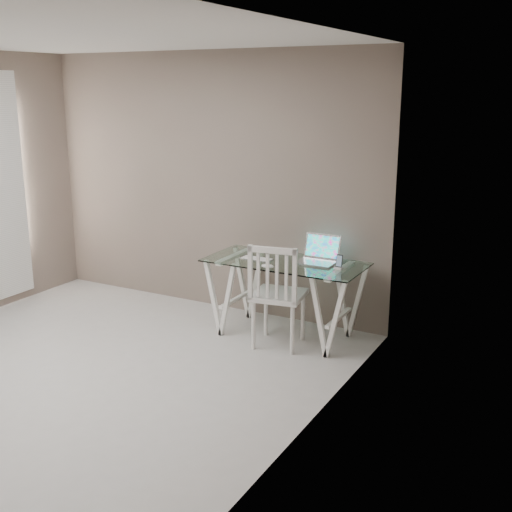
{
  "coord_description": "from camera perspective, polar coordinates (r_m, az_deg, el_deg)",
  "views": [
    {
      "loc": [
        3.64,
        -3.45,
        2.34
      ],
      "look_at": [
        0.96,
        1.49,
        0.85
      ],
      "focal_mm": 45.0,
      "sensor_mm": 36.0,
      "label": 1
    }
  ],
  "objects": [
    {
      "name": "desk",
      "position": [
        6.13,
        2.57,
        -3.76
      ],
      "size": [
        1.5,
        0.7,
        0.75
      ],
      "color": "silver",
      "rests_on": "ground"
    },
    {
      "name": "laptop",
      "position": [
        6.03,
        5.58,
        0.02
      ],
      "size": [
        0.35,
        0.32,
        0.24
      ],
      "color": "silver",
      "rests_on": "desk"
    },
    {
      "name": "chair",
      "position": [
        5.8,
        1.82,
        -3.15
      ],
      "size": [
        0.52,
        0.52,
        0.99
      ],
      "rotation": [
        0.0,
        0.0,
        0.17
      ],
      "color": "silver",
      "rests_on": "ground"
    },
    {
      "name": "room",
      "position": [
        5.11,
        -18.43,
        7.1
      ],
      "size": [
        4.5,
        4.52,
        2.71
      ],
      "color": "#ADAAA6",
      "rests_on": "ground"
    },
    {
      "name": "phone_dock",
      "position": [
        5.82,
        7.37,
        -0.8
      ],
      "size": [
        0.07,
        0.07,
        0.13
      ],
      "color": "white",
      "rests_on": "desk"
    },
    {
      "name": "keyboard",
      "position": [
        6.1,
        0.06,
        -0.25
      ],
      "size": [
        0.31,
        0.13,
        0.01
      ],
      "primitive_type": "cube",
      "color": "silver",
      "rests_on": "desk"
    },
    {
      "name": "mouse",
      "position": [
        5.8,
        1.04,
        -0.91
      ],
      "size": [
        0.12,
        0.07,
        0.04
      ],
      "primitive_type": "ellipsoid",
      "color": "white",
      "rests_on": "desk"
    }
  ]
}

